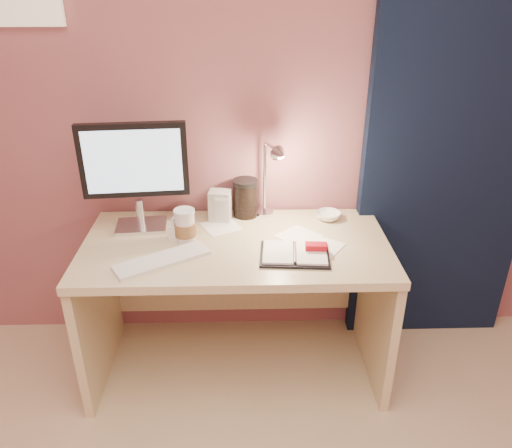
{
  "coord_description": "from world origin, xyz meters",
  "views": [
    {
      "loc": [
        0.04,
        -0.62,
        1.83
      ],
      "look_at": [
        0.09,
        1.33,
        0.85
      ],
      "focal_mm": 35.0,
      "sensor_mm": 36.0,
      "label": 1
    }
  ],
  "objects_px": {
    "monitor": "(135,167)",
    "dark_jar": "(245,200)",
    "coffee_cup": "(185,227)",
    "keyboard": "(162,260)",
    "planner": "(296,253)",
    "clear_cup": "(223,211)",
    "desk_lamp": "(257,174)",
    "desk": "(237,276)",
    "bowl": "(328,216)",
    "product_box": "(220,206)",
    "lotion_bottle": "(175,228)"
  },
  "relations": [
    {
      "from": "keyboard",
      "to": "desk",
      "type": "bearing_deg",
      "value": 5.1
    },
    {
      "from": "keyboard",
      "to": "clear_cup",
      "type": "xyz_separation_m",
      "value": [
        0.25,
        0.35,
        0.06
      ]
    },
    {
      "from": "dark_jar",
      "to": "product_box",
      "type": "height_order",
      "value": "dark_jar"
    },
    {
      "from": "coffee_cup",
      "to": "bowl",
      "type": "relative_size",
      "value": 1.28
    },
    {
      "from": "clear_cup",
      "to": "dark_jar",
      "type": "distance_m",
      "value": 0.15
    },
    {
      "from": "desk_lamp",
      "to": "desk",
      "type": "bearing_deg",
      "value": -150.25
    },
    {
      "from": "bowl",
      "to": "desk_lamp",
      "type": "height_order",
      "value": "desk_lamp"
    },
    {
      "from": "coffee_cup",
      "to": "lotion_bottle",
      "type": "xyz_separation_m",
      "value": [
        -0.05,
        0.01,
        -0.01
      ]
    },
    {
      "from": "keyboard",
      "to": "lotion_bottle",
      "type": "distance_m",
      "value": 0.21
    },
    {
      "from": "desk",
      "to": "product_box",
      "type": "xyz_separation_m",
      "value": [
        -0.08,
        0.17,
        0.3
      ]
    },
    {
      "from": "desk",
      "to": "planner",
      "type": "distance_m",
      "value": 0.41
    },
    {
      "from": "planner",
      "to": "bowl",
      "type": "bearing_deg",
      "value": 65.82
    },
    {
      "from": "coffee_cup",
      "to": "keyboard",
      "type": "bearing_deg",
      "value": -114.41
    },
    {
      "from": "monitor",
      "to": "dark_jar",
      "type": "height_order",
      "value": "monitor"
    },
    {
      "from": "clear_cup",
      "to": "dark_jar",
      "type": "bearing_deg",
      "value": 40.59
    },
    {
      "from": "bowl",
      "to": "desk_lamp",
      "type": "distance_m",
      "value": 0.43
    },
    {
      "from": "keyboard",
      "to": "clear_cup",
      "type": "distance_m",
      "value": 0.43
    },
    {
      "from": "keyboard",
      "to": "dark_jar",
      "type": "bearing_deg",
      "value": 19.74
    },
    {
      "from": "bowl",
      "to": "desk",
      "type": "bearing_deg",
      "value": -160.92
    },
    {
      "from": "desk",
      "to": "clear_cup",
      "type": "xyz_separation_m",
      "value": [
        -0.06,
        0.12,
        0.3
      ]
    },
    {
      "from": "keyboard",
      "to": "planner",
      "type": "relative_size",
      "value": 1.31
    },
    {
      "from": "clear_cup",
      "to": "desk_lamp",
      "type": "distance_m",
      "value": 0.25
    },
    {
      "from": "coffee_cup",
      "to": "bowl",
      "type": "bearing_deg",
      "value": 16.76
    },
    {
      "from": "planner",
      "to": "bowl",
      "type": "relative_size",
      "value": 2.56
    },
    {
      "from": "bowl",
      "to": "product_box",
      "type": "relative_size",
      "value": 0.79
    },
    {
      "from": "coffee_cup",
      "to": "dark_jar",
      "type": "height_order",
      "value": "dark_jar"
    },
    {
      "from": "monitor",
      "to": "product_box",
      "type": "height_order",
      "value": "monitor"
    },
    {
      "from": "monitor",
      "to": "coffee_cup",
      "type": "distance_m",
      "value": 0.36
    },
    {
      "from": "coffee_cup",
      "to": "product_box",
      "type": "height_order",
      "value": "coffee_cup"
    },
    {
      "from": "keyboard",
      "to": "coffee_cup",
      "type": "height_order",
      "value": "coffee_cup"
    },
    {
      "from": "clear_cup",
      "to": "product_box",
      "type": "bearing_deg",
      "value": 106.16
    },
    {
      "from": "coffee_cup",
      "to": "product_box",
      "type": "relative_size",
      "value": 1.01
    },
    {
      "from": "lotion_bottle",
      "to": "dark_jar",
      "type": "height_order",
      "value": "dark_jar"
    },
    {
      "from": "coffee_cup",
      "to": "desk_lamp",
      "type": "xyz_separation_m",
      "value": [
        0.33,
        0.18,
        0.18
      ]
    },
    {
      "from": "clear_cup",
      "to": "desk_lamp",
      "type": "height_order",
      "value": "desk_lamp"
    },
    {
      "from": "desk",
      "to": "keyboard",
      "type": "bearing_deg",
      "value": -143.4
    },
    {
      "from": "monitor",
      "to": "dark_jar",
      "type": "bearing_deg",
      "value": 8.59
    },
    {
      "from": "monitor",
      "to": "coffee_cup",
      "type": "height_order",
      "value": "monitor"
    },
    {
      "from": "desk",
      "to": "lotion_bottle",
      "type": "xyz_separation_m",
      "value": [
        -0.28,
        -0.04,
        0.28
      ]
    },
    {
      "from": "desk_lamp",
      "to": "lotion_bottle",
      "type": "bearing_deg",
      "value": -178.48
    },
    {
      "from": "keyboard",
      "to": "dark_jar",
      "type": "relative_size",
      "value": 2.39
    },
    {
      "from": "lotion_bottle",
      "to": "dark_jar",
      "type": "bearing_deg",
      "value": 37.63
    },
    {
      "from": "monitor",
      "to": "coffee_cup",
      "type": "relative_size",
      "value": 3.3
    },
    {
      "from": "monitor",
      "to": "lotion_bottle",
      "type": "relative_size",
      "value": 4.42
    },
    {
      "from": "monitor",
      "to": "clear_cup",
      "type": "distance_m",
      "value": 0.46
    },
    {
      "from": "clear_cup",
      "to": "monitor",
      "type": "bearing_deg",
      "value": -176.12
    },
    {
      "from": "desk",
      "to": "dark_jar",
      "type": "bearing_deg",
      "value": 77.69
    },
    {
      "from": "lotion_bottle",
      "to": "dark_jar",
      "type": "distance_m",
      "value": 0.41
    },
    {
      "from": "lotion_bottle",
      "to": "product_box",
      "type": "bearing_deg",
      "value": 45.03
    },
    {
      "from": "product_box",
      "to": "desk",
      "type": "bearing_deg",
      "value": -55.71
    }
  ]
}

